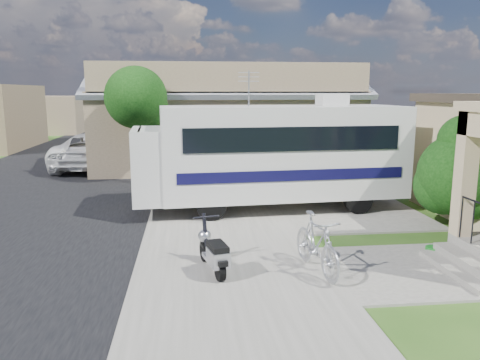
{
  "coord_description": "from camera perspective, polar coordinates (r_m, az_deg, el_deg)",
  "views": [
    {
      "loc": [
        -1.86,
        -9.57,
        3.6
      ],
      "look_at": [
        -0.5,
        2.5,
        1.3
      ],
      "focal_mm": 35.0,
      "sensor_mm": 36.0,
      "label": 1
    }
  ],
  "objects": [
    {
      "name": "ground",
      "position": [
        10.39,
        4.35,
        -9.59
      ],
      "size": [
        120.0,
        120.0,
        0.0
      ],
      "primitive_type": "plane",
      "color": "#214713"
    },
    {
      "name": "street_slab",
      "position": [
        20.68,
        -22.14,
        -0.07
      ],
      "size": [
        9.0,
        80.0,
        0.02
      ],
      "primitive_type": "cube",
      "color": "black",
      "rests_on": "ground"
    },
    {
      "name": "sidewalk_slab",
      "position": [
        19.91,
        -3.85,
        0.38
      ],
      "size": [
        4.0,
        80.0,
        0.06
      ],
      "primitive_type": "cube",
      "color": "slate",
      "rests_on": "ground"
    },
    {
      "name": "driveway_slab",
      "position": [
        14.9,
        6.81,
        -3.23
      ],
      "size": [
        7.0,
        6.0,
        0.05
      ],
      "primitive_type": "cube",
      "color": "slate",
      "rests_on": "ground"
    },
    {
      "name": "walk_slab",
      "position": [
        10.48,
        22.03,
        -10.05
      ],
      "size": [
        4.0,
        3.0,
        0.05
      ],
      "primitive_type": "cube",
      "color": "slate",
      "rests_on": "ground"
    },
    {
      "name": "warehouse",
      "position": [
        23.66,
        -1.91,
        6.83
      ],
      "size": [
        12.5,
        8.4,
        5.04
      ],
      "color": "#766149",
      "rests_on": "ground"
    },
    {
      "name": "distant_bldg_near",
      "position": [
        45.55,
        -23.38,
        7.35
      ],
      "size": [
        8.0,
        7.0,
        3.2
      ],
      "primitive_type": "cube",
      "color": "#766149",
      "rests_on": "ground"
    },
    {
      "name": "street_tree_a",
      "position": [
        18.71,
        -12.23,
        9.42
      ],
      "size": [
        2.44,
        2.4,
        4.58
      ],
      "color": "black",
      "rests_on": "ground"
    },
    {
      "name": "street_tree_b",
      "position": [
        28.68,
        -10.26,
        10.15
      ],
      "size": [
        2.44,
        2.4,
        4.73
      ],
      "color": "black",
      "rests_on": "ground"
    },
    {
      "name": "street_tree_c",
      "position": [
        37.66,
        -9.36,
        9.85
      ],
      "size": [
        2.44,
        2.4,
        4.42
      ],
      "color": "black",
      "rests_on": "ground"
    },
    {
      "name": "motorhome",
      "position": [
        14.31,
        3.92,
        3.42
      ],
      "size": [
        8.26,
        3.07,
        4.16
      ],
      "rotation": [
        0.0,
        0.0,
        0.07
      ],
      "color": "beige",
      "rests_on": "ground"
    },
    {
      "name": "shrub",
      "position": [
        13.7,
        25.46,
        1.04
      ],
      "size": [
        2.46,
        2.35,
        3.02
      ],
      "color": "black",
      "rests_on": "ground"
    },
    {
      "name": "scooter",
      "position": [
        9.37,
        -3.25,
        -8.82
      ],
      "size": [
        0.69,
        1.57,
        1.04
      ],
      "rotation": [
        0.0,
        0.0,
        0.22
      ],
      "color": "black",
      "rests_on": "ground"
    },
    {
      "name": "bicycle",
      "position": [
        9.45,
        9.31,
        -8.02
      ],
      "size": [
        0.86,
        2.02,
        1.17
      ],
      "primitive_type": "imported",
      "rotation": [
        0.0,
        0.0,
        0.16
      ],
      "color": "#A7A8AF",
      "rests_on": "ground"
    },
    {
      "name": "pickup_truck",
      "position": [
        23.33,
        -17.03,
        3.48
      ],
      "size": [
        3.48,
        6.36,
        1.69
      ],
      "primitive_type": "imported",
      "rotation": [
        0.0,
        0.0,
        3.03
      ],
      "color": "silver",
      "rests_on": "ground"
    },
    {
      "name": "van",
      "position": [
        30.43,
        -15.13,
        5.38
      ],
      "size": [
        2.8,
        6.64,
        1.91
      ],
      "primitive_type": "imported",
      "rotation": [
        0.0,
        0.0,
        -0.02
      ],
      "color": "silver",
      "rests_on": "ground"
    },
    {
      "name": "garden_hose",
      "position": [
        11.42,
        22.54,
        -8.07
      ],
      "size": [
        0.36,
        0.36,
        0.16
      ],
      "primitive_type": "cylinder",
      "color": "#166E1D",
      "rests_on": "ground"
    }
  ]
}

